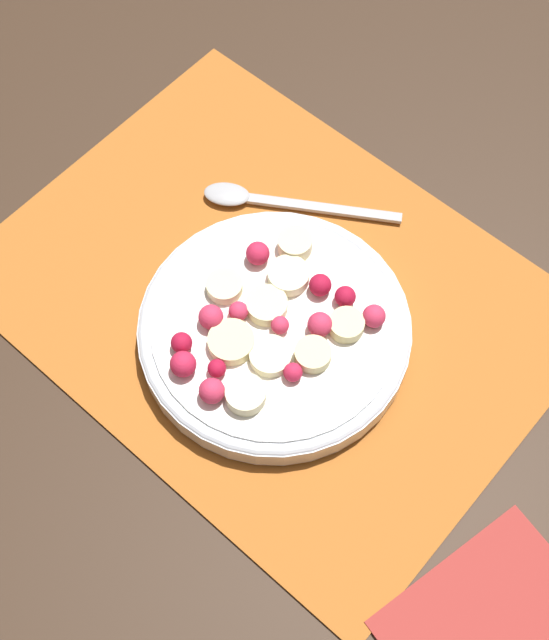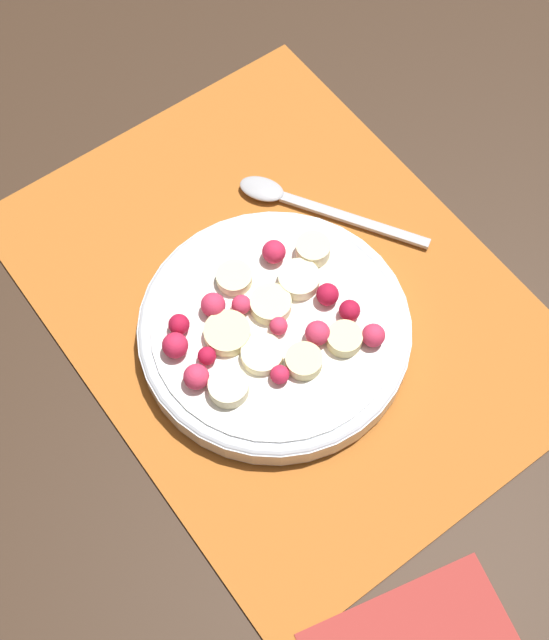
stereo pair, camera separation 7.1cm
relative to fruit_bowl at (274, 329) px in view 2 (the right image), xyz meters
The scene contains 4 objects.
ground_plane 0.04m from the fruit_bowl, 46.85° to the right, with size 3.00×3.00×0.00m, color #382619.
placemat 0.04m from the fruit_bowl, 46.85° to the right, with size 0.46×0.35×0.01m.
fruit_bowl is the anchor object (origin of this frame).
spoon 0.14m from the fruit_bowl, 44.71° to the right, with size 0.16×0.11×0.01m.
Camera 2 is at (-0.29, 0.22, 0.67)m, focal length 50.00 mm.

